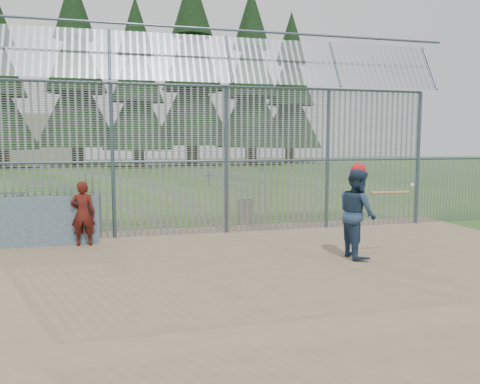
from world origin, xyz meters
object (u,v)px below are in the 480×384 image
object	(u,v)px
dugout_wall	(45,221)
onlooker	(83,213)
batter	(357,213)
trash_can	(246,212)

from	to	relation	value
dugout_wall	onlooker	size ratio (longest dim) A/B	1.60
batter	trash_can	xyz separation A→B (m)	(-1.23, 4.69, -0.60)
trash_can	dugout_wall	bearing A→B (deg)	-161.36
dugout_wall	batter	xyz separation A→B (m)	(6.72, -2.83, 0.36)
dugout_wall	trash_can	size ratio (longest dim) A/B	3.05
batter	dugout_wall	bearing A→B (deg)	69.03
onlooker	trash_can	bearing A→B (deg)	-154.92
batter	trash_can	size ratio (longest dim) A/B	2.35
dugout_wall	trash_can	xyz separation A→B (m)	(5.49, 1.85, -0.24)
onlooker	trash_can	size ratio (longest dim) A/B	1.91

